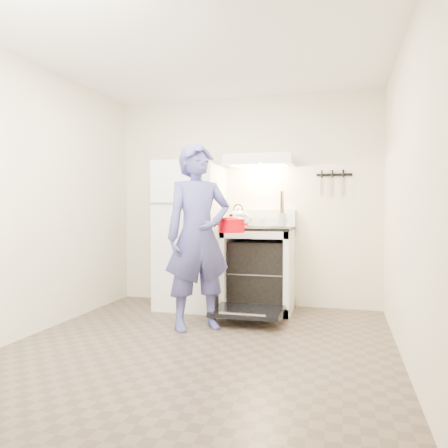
{
  "coord_description": "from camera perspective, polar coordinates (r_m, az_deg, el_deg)",
  "views": [
    {
      "loc": [
        1.14,
        -3.4,
        1.16
      ],
      "look_at": [
        -0.05,
        1.0,
        1.0
      ],
      "focal_mm": 35.0,
      "sensor_mm": 36.0,
      "label": 1
    }
  ],
  "objects": [
    {
      "name": "range_hood",
      "position": [
        5.06,
        4.75,
        8.24
      ],
      "size": [
        0.76,
        0.5,
        0.12
      ],
      "primitive_type": "cube",
      "color": "white",
      "rests_on": "back_wall"
    },
    {
      "name": "stove_body",
      "position": [
        5.01,
        4.55,
        -6.04
      ],
      "size": [
        0.76,
        0.65,
        0.92
      ],
      "primitive_type": "cube",
      "color": "white",
      "rests_on": "floor"
    },
    {
      "name": "utensil_jar",
      "position": [
        4.7,
        7.58,
        0.59
      ],
      "size": [
        0.09,
        0.09,
        0.13
      ],
      "primitive_type": "cylinder",
      "rotation": [
        0.0,
        0.0,
        0.01
      ],
      "color": "silver",
      "rests_on": "cooktop"
    },
    {
      "name": "tea_kettle",
      "position": [
        5.17,
        1.85,
        1.15
      ],
      "size": [
        0.22,
        0.18,
        0.26
      ],
      "primitive_type": null,
      "color": "#BBBBC0",
      "rests_on": "cooktop"
    },
    {
      "name": "floor",
      "position": [
        3.77,
        -3.38,
        -15.93
      ],
      "size": [
        3.6,
        3.6,
        0.0
      ],
      "primitive_type": "plane",
      "color": "brown",
      "rests_on": "ground"
    },
    {
      "name": "refrigerator",
      "position": [
        5.15,
        -4.38,
        -1.44
      ],
      "size": [
        0.7,
        0.7,
        1.7
      ],
      "primitive_type": "cube",
      "color": "white",
      "rests_on": "floor"
    },
    {
      "name": "dutch_oven",
      "position": [
        4.32,
        0.96,
        -0.29
      ],
      "size": [
        0.34,
        0.27,
        0.22
      ],
      "primitive_type": null,
      "color": "#DB000A",
      "rests_on": "person"
    },
    {
      "name": "oven_door",
      "position": [
        4.49,
        3.11,
        -11.31
      ],
      "size": [
        0.7,
        0.54,
        0.04
      ],
      "primitive_type": "cube",
      "color": "black",
      "rests_on": "floor"
    },
    {
      "name": "back_wall",
      "position": [
        5.32,
        2.78,
        2.98
      ],
      "size": [
        3.2,
        0.02,
        2.5
      ],
      "primitive_type": "cube",
      "color": "beige",
      "rests_on": "ground"
    },
    {
      "name": "oven_rack",
      "position": [
        5.01,
        4.55,
        -6.26
      ],
      "size": [
        0.6,
        0.52,
        0.01
      ],
      "primitive_type": "cube",
      "color": "slate",
      "rests_on": "stove_body"
    },
    {
      "name": "cooktop",
      "position": [
        4.96,
        4.56,
        -0.6
      ],
      "size": [
        0.76,
        0.65,
        0.03
      ],
      "primitive_type": "cube",
      "color": "black",
      "rests_on": "stove_body"
    },
    {
      "name": "knife_strip",
      "position": [
        5.2,
        14.2,
        6.25
      ],
      "size": [
        0.4,
        0.02,
        0.03
      ],
      "primitive_type": "cube",
      "color": "black",
      "rests_on": "back_wall"
    },
    {
      "name": "backsplash",
      "position": [
        5.24,
        5.14,
        0.8
      ],
      "size": [
        0.76,
        0.07,
        0.2
      ],
      "primitive_type": "cube",
      "color": "white",
      "rests_on": "cooktop"
    },
    {
      "name": "pizza_stone",
      "position": [
        5.05,
        3.63,
        -6.03
      ],
      "size": [
        0.33,
        0.33,
        0.02
      ],
      "primitive_type": "cylinder",
      "color": "#8E6C53",
      "rests_on": "oven_rack"
    },
    {
      "name": "person",
      "position": [
        4.2,
        -3.39,
        -1.66
      ],
      "size": [
        0.78,
        0.73,
        1.78
      ],
      "primitive_type": "imported",
      "rotation": [
        0.0,
        0.0,
        0.64
      ],
      "color": "navy",
      "rests_on": "floor"
    }
  ]
}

